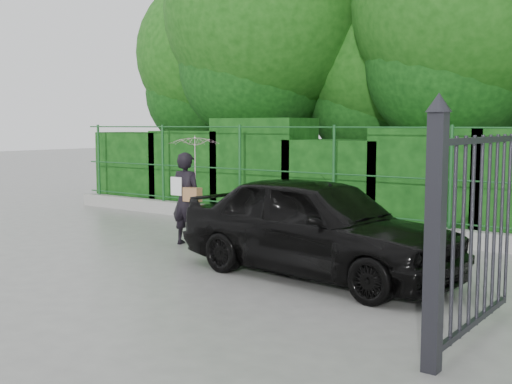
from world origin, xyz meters
The scene contains 8 objects.
ground centered at (0.00, 0.00, 0.00)m, with size 80.00×80.00×0.00m, color gray.
kerb centered at (0.00, 4.50, 0.15)m, with size 14.00×0.25×0.30m, color #9E9E99.
fence centered at (0.22, 4.50, 1.20)m, with size 14.13×0.06×1.80m.
hedge centered at (-0.01, 5.50, 1.00)m, with size 14.20×1.20×2.25m.
trees centered at (1.14, 7.74, 4.62)m, with size 17.10×6.15×8.08m.
gate centered at (4.60, -0.72, 1.19)m, with size 0.22×2.33×2.36m.
woman centered at (-0.95, 1.90, 1.24)m, with size 0.90×0.87×1.92m.
car centered at (2.01, 1.21, 0.71)m, with size 1.68×4.16×1.42m, color black.
Camera 1 is at (6.53, -6.34, 2.10)m, focal length 45.00 mm.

